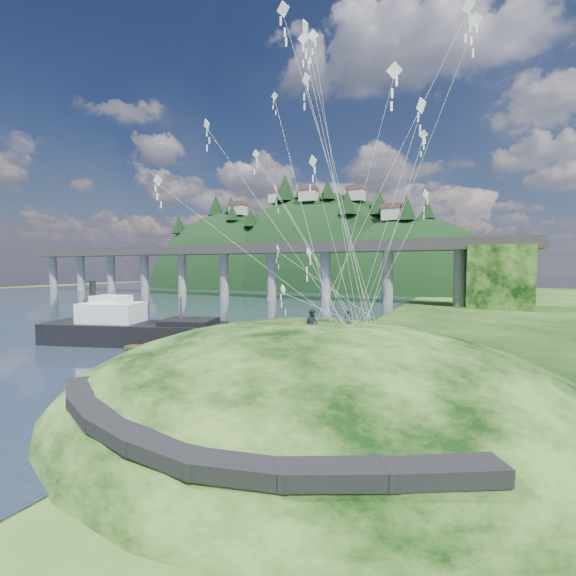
% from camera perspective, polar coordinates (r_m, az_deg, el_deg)
% --- Properties ---
extents(ground, '(320.00, 320.00, 0.00)m').
position_cam_1_polar(ground, '(28.97, -12.80, -14.39)').
color(ground, black).
rests_on(ground, ground).
extents(water, '(240.00, 240.00, 0.00)m').
position_cam_1_polar(water, '(103.48, -34.07, -2.14)').
color(water, '#2E3D54').
rests_on(water, ground).
extents(grass_hill, '(36.00, 32.00, 13.00)m').
position_cam_1_polar(grass_hill, '(27.28, 4.12, -18.80)').
color(grass_hill, black).
rests_on(grass_hill, ground).
extents(footpath, '(22.29, 5.84, 0.83)m').
position_cam_1_polar(footpath, '(16.73, -13.83, -20.28)').
color(footpath, black).
rests_on(footpath, ground).
extents(bridge, '(160.00, 11.00, 15.00)m').
position_cam_1_polar(bridge, '(101.50, 0.30, 3.81)').
color(bridge, '#2D2B2B').
rests_on(bridge, ground).
extents(far_ridge, '(153.00, 70.00, 94.50)m').
position_cam_1_polar(far_ridge, '(156.89, 2.87, -2.66)').
color(far_ridge, black).
rests_on(far_ridge, ground).
extents(work_barge, '(20.96, 11.30, 7.08)m').
position_cam_1_polar(work_barge, '(46.91, -22.14, -5.52)').
color(work_barge, black).
rests_on(work_barge, ground).
extents(wooden_dock, '(12.31, 3.79, 0.87)m').
position_cam_1_polar(wooden_dock, '(39.03, -17.12, -9.25)').
color(wooden_dock, '#382717').
rests_on(wooden_dock, ground).
extents(kite_flyers, '(2.88, 2.61, 2.01)m').
position_cam_1_polar(kite_flyers, '(25.22, 5.25, -3.10)').
color(kite_flyers, '#282935').
rests_on(kite_flyers, ground).
extents(kite_swarm, '(20.42, 14.36, 19.87)m').
position_cam_1_polar(kite_swarm, '(28.16, 4.67, 22.92)').
color(kite_swarm, white).
rests_on(kite_swarm, ground).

